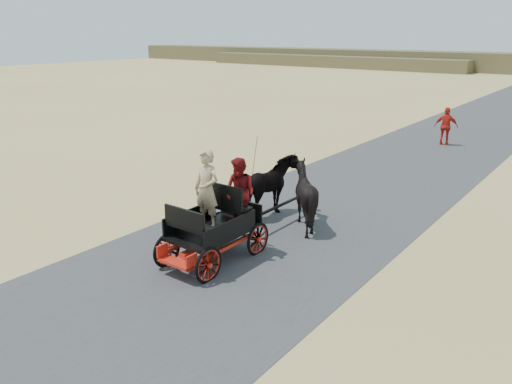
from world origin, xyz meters
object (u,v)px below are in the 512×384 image
Objects in this scene: horse_right at (305,196)px; carriage at (214,244)px; pedestrian at (446,126)px; horse_left at (271,188)px.

carriage is at bearing 79.61° from horse_right.
horse_right is at bearing 77.88° from pedestrian.
pedestrian is (0.96, 12.36, 0.02)m from horse_left.
pedestrian is at bearing -94.43° from horse_left.
pedestrian is (-0.14, 12.36, 0.01)m from horse_right.
horse_right reaches higher than carriage.
horse_right is at bearing 79.61° from carriage.
carriage is at bearing 75.70° from pedestrian.
horse_left is 1.10m from horse_right.
carriage is 1.39× the size of pedestrian.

